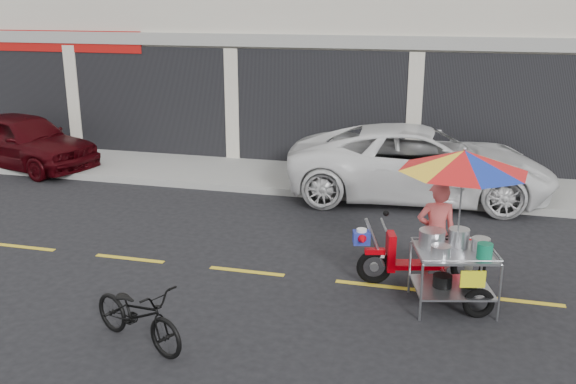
% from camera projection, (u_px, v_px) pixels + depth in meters
% --- Properties ---
extents(ground, '(90.00, 90.00, 0.00)m').
position_uv_depth(ground, '(376.00, 286.00, 9.42)').
color(ground, black).
extents(sidewalk, '(45.00, 3.00, 0.15)m').
position_uv_depth(sidewalk, '(407.00, 182.00, 14.49)').
color(sidewalk, gray).
rests_on(sidewalk, ground).
extents(centerline, '(42.00, 0.10, 0.01)m').
position_uv_depth(centerline, '(376.00, 285.00, 9.42)').
color(centerline, gold).
rests_on(centerline, ground).
extents(maroon_sedan, '(4.36, 2.65, 1.39)m').
position_uv_depth(maroon_sedan, '(23.00, 141.00, 15.87)').
color(maroon_sedan, '#310307').
rests_on(maroon_sedan, ground).
extents(white_pickup, '(5.66, 2.99, 1.52)m').
position_uv_depth(white_pickup, '(420.00, 163.00, 13.40)').
color(white_pickup, white).
rests_on(white_pickup, ground).
extents(near_bicycle, '(1.62, 1.10, 0.80)m').
position_uv_depth(near_bicycle, '(138.00, 314.00, 7.71)').
color(near_bicycle, black).
rests_on(near_bicycle, ground).
extents(food_vendor_rig, '(2.51, 2.07, 2.22)m').
position_uv_depth(food_vendor_rig, '(450.00, 202.00, 8.69)').
color(food_vendor_rig, black).
rests_on(food_vendor_rig, ground).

